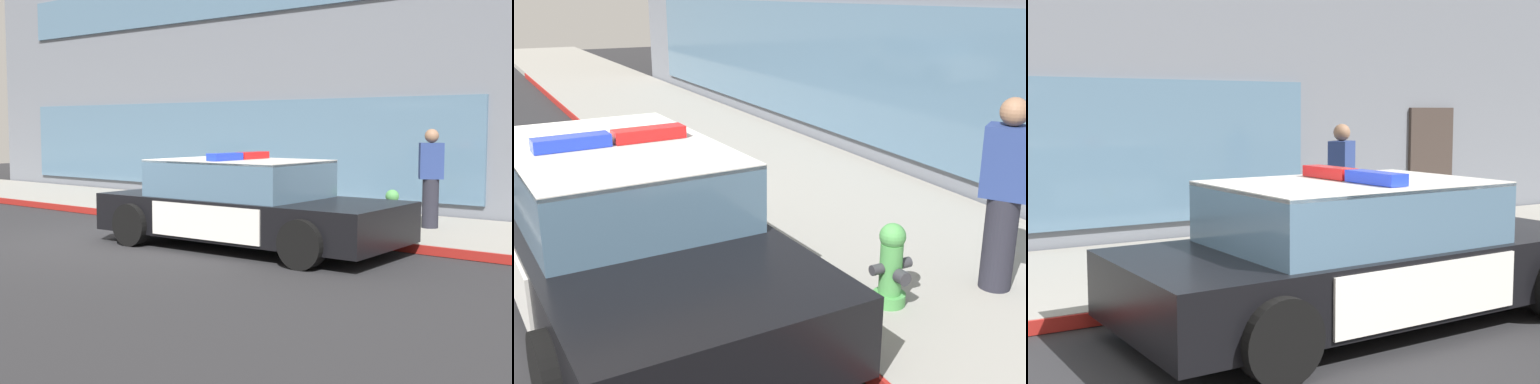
{
  "view_description": "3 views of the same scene",
  "coord_description": "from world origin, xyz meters",
  "views": [
    {
      "loc": [
        9.31,
        -7.76,
        1.91
      ],
      "look_at": [
        1.74,
        1.59,
        0.8
      ],
      "focal_mm": 50.5,
      "sensor_mm": 36.0,
      "label": 1
    },
    {
      "loc": [
        7.5,
        -0.4,
        2.69
      ],
      "look_at": [
        2.8,
        2.04,
        0.99
      ],
      "focal_mm": 44.09,
      "sensor_mm": 36.0,
      "label": 2
    },
    {
      "loc": [
        -2.03,
        -4.74,
        2.04
      ],
      "look_at": [
        1.84,
        1.86,
        1.19
      ],
      "focal_mm": 51.26,
      "sensor_mm": 36.0,
      "label": 3
    }
  ],
  "objects": [
    {
      "name": "curb_red_paint",
      "position": [
        0.0,
        2.0,
        0.08
      ],
      "size": [
        28.8,
        0.04,
        0.14
      ],
      "primitive_type": "cube",
      "color": "maroon",
      "rests_on": "ground"
    },
    {
      "name": "police_cruiser",
      "position": [
        2.13,
        0.86,
        0.68
      ],
      "size": [
        4.97,
        2.32,
        1.49
      ],
      "rotation": [
        0.0,
        0.0,
        0.04
      ],
      "color": "black",
      "rests_on": "ground"
    },
    {
      "name": "fire_hydrant",
      "position": [
        3.71,
        2.7,
        0.5
      ],
      "size": [
        0.34,
        0.39,
        0.73
      ],
      "color": "#4C994C",
      "rests_on": "sidewalk"
    },
    {
      "name": "pedestrian_on_sidewalk",
      "position": [
        3.88,
        3.74,
        1.01
      ],
      "size": [
        0.48,
        0.44,
        1.71
      ],
      "rotation": [
        0.0,
        0.0,
        5.29
      ],
      "color": "#23232D",
      "rests_on": "sidewalk"
    },
    {
      "name": "sidewalk",
      "position": [
        0.0,
        3.7,
        0.07
      ],
      "size": [
        48.0,
        3.37,
        0.15
      ],
      "primitive_type": "cube",
      "color": "gray",
      "rests_on": "ground"
    }
  ]
}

